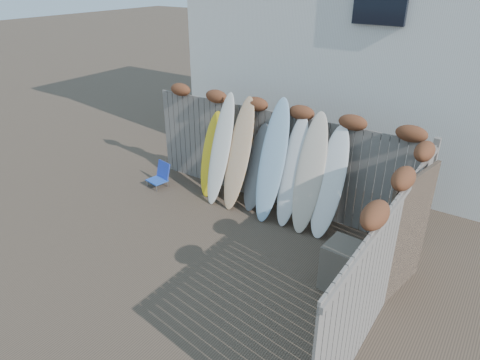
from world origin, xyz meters
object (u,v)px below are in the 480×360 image
Objects in this scene: beach_chair at (160,175)px; lattice_panel at (406,236)px; surfboard_0 at (212,155)px; wooden_crate at (346,268)px.

beach_chair is 5.65m from lattice_panel.
beach_chair is 0.29× the size of surfboard_0.
lattice_panel is 4.48m from surfboard_0.
beach_chair is at bearing 168.69° from wooden_crate.
wooden_crate is at bearing -11.31° from beach_chair.
surfboard_0 is at bearing 178.13° from lattice_panel.
wooden_crate is 0.41× the size of surfboard_0.
wooden_crate is at bearing -24.02° from surfboard_0.
surfboard_0 is (1.20, 0.42, 0.65)m from beach_chair.
wooden_crate is at bearing -138.90° from lattice_panel.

